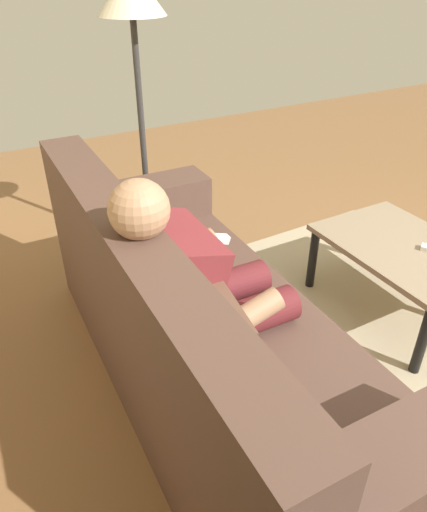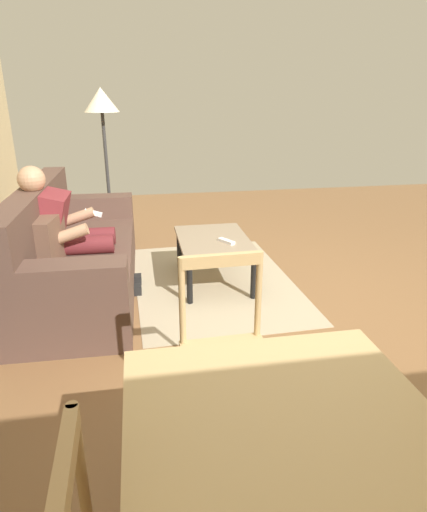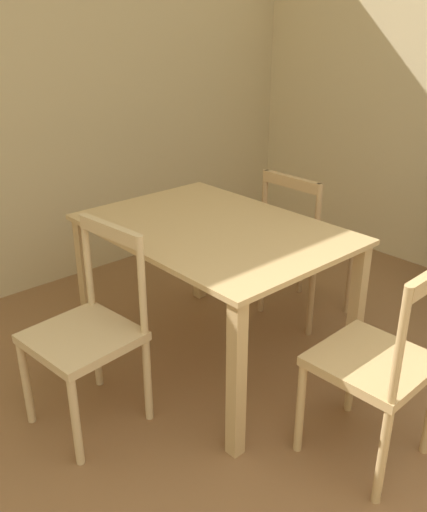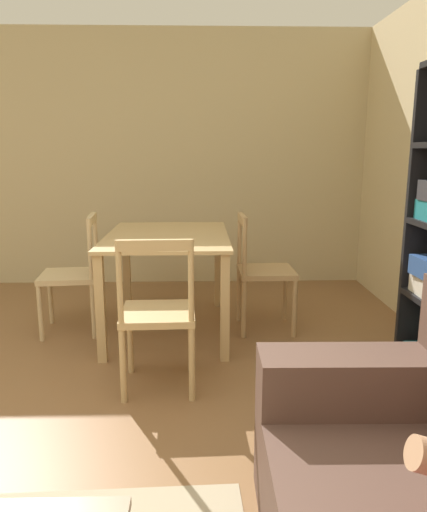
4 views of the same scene
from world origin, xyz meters
The scene contains 5 objects.
couch centered at (0.84, 1.59, 0.33)m, with size 2.16×0.89×0.91m.
person_lounging centered at (0.81, 1.59, 0.56)m, with size 0.60×0.90×1.09m.
coffee_table centered at (0.84, 0.37, 0.36)m, with size 0.88×0.61×0.41m.
area_rug centered at (0.84, 0.37, 0.00)m, with size 2.00×1.40×0.01m, color tan.
floor_lamp centered at (2.08, 1.32, 1.40)m, with size 0.36×0.36×1.67m.
Camera 1 is at (-0.56, 2.29, 1.72)m, focal length 33.91 mm.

